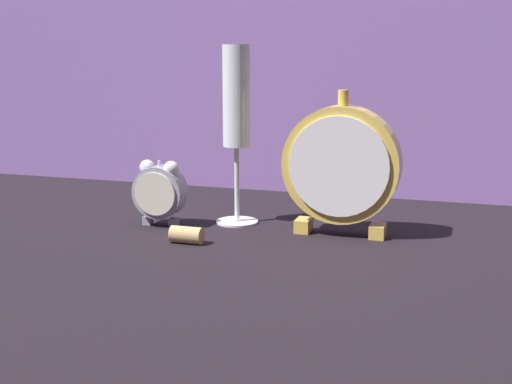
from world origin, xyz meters
TOP-DOWN VIEW (x-y plane):
  - ground_plane at (0.00, 0.00)m, footprint 4.00×4.00m
  - fabric_backdrop_drape at (0.00, 0.33)m, footprint 1.42×0.01m
  - alarm_clock_twin_bell at (-0.13, 0.04)m, footprint 0.07×0.03m
  - mantel_clock_silver at (0.12, 0.06)m, footprint 0.16×0.04m
  - champagne_flute at (-0.03, 0.08)m, footprint 0.06×0.06m
  - wine_cork at (-0.06, -0.04)m, footprint 0.04×0.02m

SIDE VIEW (x-z plane):
  - ground_plane at x=0.00m, z-range 0.00..0.00m
  - wine_cork at x=-0.06m, z-range 0.00..0.02m
  - alarm_clock_twin_bell at x=-0.13m, z-range 0.00..0.10m
  - mantel_clock_silver at x=0.12m, z-range 0.00..0.19m
  - champagne_flute at x=-0.03m, z-range 0.03..0.29m
  - fabric_backdrop_drape at x=0.00m, z-range 0.00..0.61m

